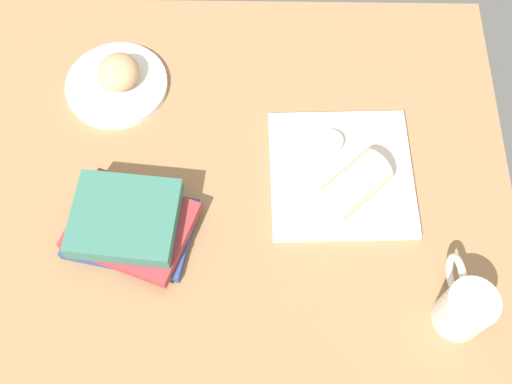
{
  "coord_description": "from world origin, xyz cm",
  "views": [
    {
      "loc": [
        8.87,
        -49.32,
        106.57
      ],
      "look_at": [
        8.19,
        -1.68,
        7.0
      ],
      "focal_mm": 43.79,
      "sensor_mm": 36.0,
      "label": 1
    }
  ],
  "objects_px": {
    "book_stack": "(129,224)",
    "coffee_mug": "(464,307)",
    "square_plate": "(341,174)",
    "breakfast_wrap": "(354,185)",
    "scone_pastry": "(118,72)",
    "sauce_cup": "(330,143)",
    "round_plate": "(117,85)"
  },
  "relations": [
    {
      "from": "sauce_cup",
      "to": "breakfast_wrap",
      "type": "bearing_deg",
      "value": -70.16
    },
    {
      "from": "round_plate",
      "to": "sauce_cup",
      "type": "relative_size",
      "value": 4.35
    },
    {
      "from": "sauce_cup",
      "to": "coffee_mug",
      "type": "bearing_deg",
      "value": -57.54
    },
    {
      "from": "square_plate",
      "to": "book_stack",
      "type": "height_order",
      "value": "book_stack"
    },
    {
      "from": "coffee_mug",
      "to": "square_plate",
      "type": "bearing_deg",
      "value": 124.79
    },
    {
      "from": "scone_pastry",
      "to": "book_stack",
      "type": "xyz_separation_m",
      "value": [
        0.05,
        -0.31,
        -0.0
      ]
    },
    {
      "from": "book_stack",
      "to": "scone_pastry",
      "type": "bearing_deg",
      "value": 99.38
    },
    {
      "from": "scone_pastry",
      "to": "breakfast_wrap",
      "type": "distance_m",
      "value": 0.5
    },
    {
      "from": "round_plate",
      "to": "book_stack",
      "type": "height_order",
      "value": "book_stack"
    },
    {
      "from": "sauce_cup",
      "to": "scone_pastry",
      "type": "bearing_deg",
      "value": 160.63
    },
    {
      "from": "scone_pastry",
      "to": "coffee_mug",
      "type": "xyz_separation_m",
      "value": [
        0.6,
        -0.46,
        0.01
      ]
    },
    {
      "from": "scone_pastry",
      "to": "coffee_mug",
      "type": "relative_size",
      "value": 0.63
    },
    {
      "from": "scone_pastry",
      "to": "sauce_cup",
      "type": "bearing_deg",
      "value": -19.37
    },
    {
      "from": "round_plate",
      "to": "scone_pastry",
      "type": "xyz_separation_m",
      "value": [
        0.01,
        0.01,
        0.03
      ]
    },
    {
      "from": "coffee_mug",
      "to": "breakfast_wrap",
      "type": "bearing_deg",
      "value": 127.35
    },
    {
      "from": "scone_pastry",
      "to": "sauce_cup",
      "type": "xyz_separation_m",
      "value": [
        0.41,
        -0.14,
        -0.01
      ]
    },
    {
      "from": "square_plate",
      "to": "breakfast_wrap",
      "type": "xyz_separation_m",
      "value": [
        0.02,
        -0.04,
        0.04
      ]
    },
    {
      "from": "round_plate",
      "to": "square_plate",
      "type": "xyz_separation_m",
      "value": [
        0.43,
        -0.19,
        0.0
      ]
    },
    {
      "from": "square_plate",
      "to": "coffee_mug",
      "type": "distance_m",
      "value": 0.32
    },
    {
      "from": "scone_pastry",
      "to": "sauce_cup",
      "type": "distance_m",
      "value": 0.43
    },
    {
      "from": "round_plate",
      "to": "coffee_mug",
      "type": "relative_size",
      "value": 1.48
    },
    {
      "from": "square_plate",
      "to": "breakfast_wrap",
      "type": "distance_m",
      "value": 0.06
    },
    {
      "from": "round_plate",
      "to": "sauce_cup",
      "type": "distance_m",
      "value": 0.44
    },
    {
      "from": "square_plate",
      "to": "sauce_cup",
      "type": "xyz_separation_m",
      "value": [
        -0.02,
        0.05,
        0.02
      ]
    },
    {
      "from": "scone_pastry",
      "to": "book_stack",
      "type": "relative_size",
      "value": 0.35
    },
    {
      "from": "scone_pastry",
      "to": "sauce_cup",
      "type": "height_order",
      "value": "scone_pastry"
    },
    {
      "from": "breakfast_wrap",
      "to": "scone_pastry",
      "type": "bearing_deg",
      "value": -161.57
    },
    {
      "from": "book_stack",
      "to": "coffee_mug",
      "type": "height_order",
      "value": "coffee_mug"
    },
    {
      "from": "round_plate",
      "to": "sauce_cup",
      "type": "height_order",
      "value": "sauce_cup"
    },
    {
      "from": "square_plate",
      "to": "sauce_cup",
      "type": "bearing_deg",
      "value": 109.84
    },
    {
      "from": "book_stack",
      "to": "breakfast_wrap",
      "type": "bearing_deg",
      "value": 10.66
    },
    {
      "from": "breakfast_wrap",
      "to": "book_stack",
      "type": "height_order",
      "value": "breakfast_wrap"
    }
  ]
}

